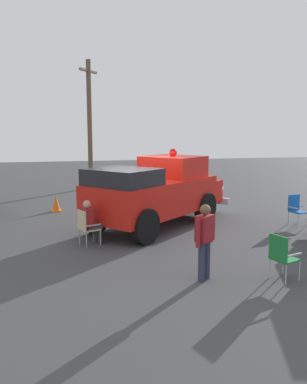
{
  "coord_description": "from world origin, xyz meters",
  "views": [
    {
      "loc": [
        -12.56,
        2.7,
        3.23
      ],
      "look_at": [
        0.07,
        -0.34,
        1.2
      ],
      "focal_mm": 37.09,
      "sensor_mm": 36.0,
      "label": 1
    }
  ],
  "objects": [
    {
      "name": "background_fence",
      "position": [
        17.15,
        -4.96,
        0.45
      ],
      "size": [
        11.01,
        0.12,
        0.9
      ],
      "color": "#A8A393",
      "rests_on": "ground"
    },
    {
      "name": "lawn_chair_by_car",
      "position": [
        -0.65,
        -5.24,
        0.59
      ],
      "size": [
        0.57,
        0.58,
        1.02
      ],
      "color": "#B7BABF",
      "rests_on": "ground"
    },
    {
      "name": "ground_plane",
      "position": [
        0.0,
        0.0,
        0.0
      ],
      "size": [
        60.0,
        60.0,
        0.0
      ],
      "primitive_type": "plane",
      "color": "#424244"
    },
    {
      "name": "spectator_seated",
      "position": [
        -1.5,
        1.89,
        0.7
      ],
      "size": [
        0.55,
        0.63,
        1.29
      ],
      "color": "#383842",
      "rests_on": "ground"
    },
    {
      "name": "lawn_chair_spare",
      "position": [
        -5.21,
        -1.91,
        0.59
      ],
      "size": [
        0.63,
        0.63,
        1.02
      ],
      "color": "#B7BABF",
      "rests_on": "ground"
    },
    {
      "name": "vintage_fire_truck",
      "position": [
        0.22,
        -0.52,
        1.2
      ],
      "size": [
        5.48,
        5.96,
        2.59
      ],
      "color": "black",
      "rests_on": "ground"
    },
    {
      "name": "spectator_standing",
      "position": [
        -4.79,
        -0.3,
        0.96
      ],
      "size": [
        0.48,
        0.56,
        1.68
      ],
      "color": "#2D334C",
      "rests_on": "ground"
    },
    {
      "name": "lawn_chair_near_truck",
      "position": [
        -1.56,
        2.01,
        0.59
      ],
      "size": [
        0.65,
        0.65,
        1.02
      ],
      "color": "#B7BABF",
      "rests_on": "ground"
    },
    {
      "name": "utility_pole",
      "position": [
        9.77,
        0.93,
        3.64
      ],
      "size": [
        1.46,
        1.07,
        6.99
      ],
      "color": "brown",
      "rests_on": "ground"
    },
    {
      "name": "traffic_cone",
      "position": [
        3.6,
        2.84,
        0.31
      ],
      "size": [
        0.4,
        0.4,
        0.64
      ],
      "color": "orange",
      "rests_on": "ground"
    }
  ]
}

